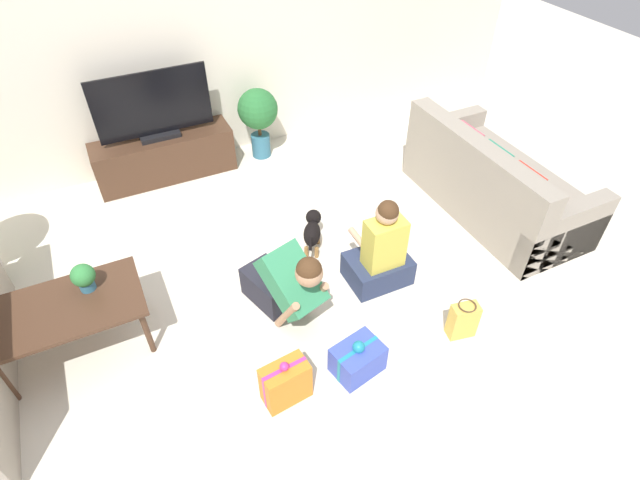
{
  "coord_description": "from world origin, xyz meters",
  "views": [
    {
      "loc": [
        -0.89,
        -2.54,
        3.17
      ],
      "look_at": [
        0.43,
        0.2,
        0.45
      ],
      "focal_mm": 28.0,
      "sensor_mm": 36.0,
      "label": 1
    }
  ],
  "objects_px": {
    "tv": "(154,109)",
    "person_kneeling": "(285,283)",
    "coffee_table": "(66,311)",
    "gift_box_a": "(358,359)",
    "sofa_right": "(492,184)",
    "potted_plant_back_right": "(258,114)",
    "gift_box_b": "(286,383)",
    "tabletop_plant": "(83,277)",
    "tv_console": "(165,157)",
    "gift_bag_a": "(463,320)",
    "person_sitting": "(381,254)",
    "dog": "(312,230)"
  },
  "relations": [
    {
      "from": "tv",
      "to": "tabletop_plant",
      "type": "distance_m",
      "value": 2.16
    },
    {
      "from": "potted_plant_back_right",
      "to": "gift_bag_a",
      "type": "distance_m",
      "value": 3.19
    },
    {
      "from": "potted_plant_back_right",
      "to": "tabletop_plant",
      "type": "relative_size",
      "value": 3.64
    },
    {
      "from": "potted_plant_back_right",
      "to": "dog",
      "type": "bearing_deg",
      "value": -94.55
    },
    {
      "from": "person_sitting",
      "to": "dog",
      "type": "xyz_separation_m",
      "value": [
        -0.33,
        0.65,
        -0.11
      ]
    },
    {
      "from": "potted_plant_back_right",
      "to": "tabletop_plant",
      "type": "xyz_separation_m",
      "value": [
        -2.03,
        -1.88,
        0.07
      ]
    },
    {
      "from": "tv_console",
      "to": "tabletop_plant",
      "type": "distance_m",
      "value": 2.18
    },
    {
      "from": "potted_plant_back_right",
      "to": "gift_box_b",
      "type": "bearing_deg",
      "value": -107.69
    },
    {
      "from": "person_sitting",
      "to": "dog",
      "type": "bearing_deg",
      "value": -62.4
    },
    {
      "from": "tv_console",
      "to": "gift_box_a",
      "type": "relative_size",
      "value": 3.68
    },
    {
      "from": "person_sitting",
      "to": "gift_box_b",
      "type": "xyz_separation_m",
      "value": [
        -1.16,
        -0.7,
        -0.14
      ]
    },
    {
      "from": "person_kneeling",
      "to": "gift_bag_a",
      "type": "xyz_separation_m",
      "value": [
        1.14,
        -0.79,
        -0.19
      ]
    },
    {
      "from": "person_sitting",
      "to": "potted_plant_back_right",
      "type": "bearing_deg",
      "value": -84.46
    },
    {
      "from": "sofa_right",
      "to": "person_sitting",
      "type": "distance_m",
      "value": 1.56
    },
    {
      "from": "dog",
      "to": "tabletop_plant",
      "type": "relative_size",
      "value": 1.99
    },
    {
      "from": "sofa_right",
      "to": "gift_box_a",
      "type": "height_order",
      "value": "sofa_right"
    },
    {
      "from": "tv",
      "to": "gift_bag_a",
      "type": "bearing_deg",
      "value": -63.99
    },
    {
      "from": "gift_box_a",
      "to": "person_sitting",
      "type": "bearing_deg",
      "value": 49.76
    },
    {
      "from": "dog",
      "to": "gift_bag_a",
      "type": "relative_size",
      "value": 1.31
    },
    {
      "from": "sofa_right",
      "to": "gift_box_b",
      "type": "xyz_separation_m",
      "value": [
        -2.68,
        -1.08,
        -0.14
      ]
    },
    {
      "from": "person_sitting",
      "to": "dog",
      "type": "relative_size",
      "value": 1.99
    },
    {
      "from": "sofa_right",
      "to": "person_sitting",
      "type": "relative_size",
      "value": 2.14
    },
    {
      "from": "potted_plant_back_right",
      "to": "person_sitting",
      "type": "bearing_deg",
      "value": -85.36
    },
    {
      "from": "tv",
      "to": "person_sitting",
      "type": "bearing_deg",
      "value": -62.09
    },
    {
      "from": "gift_bag_a",
      "to": "tabletop_plant",
      "type": "relative_size",
      "value": 1.51
    },
    {
      "from": "gift_box_a",
      "to": "tabletop_plant",
      "type": "relative_size",
      "value": 1.78
    },
    {
      "from": "dog",
      "to": "tv_console",
      "type": "bearing_deg",
      "value": -32.14
    },
    {
      "from": "person_kneeling",
      "to": "person_sitting",
      "type": "distance_m",
      "value": 0.86
    },
    {
      "from": "person_sitting",
      "to": "sofa_right",
      "type": "bearing_deg",
      "value": -164.72
    },
    {
      "from": "person_kneeling",
      "to": "gift_box_b",
      "type": "relative_size",
      "value": 2.13
    },
    {
      "from": "dog",
      "to": "tv",
      "type": "bearing_deg",
      "value": -32.14
    },
    {
      "from": "gift_box_b",
      "to": "tabletop_plant",
      "type": "relative_size",
      "value": 1.77
    },
    {
      "from": "tv_console",
      "to": "person_kneeling",
      "type": "distance_m",
      "value": 2.43
    },
    {
      "from": "tv_console",
      "to": "gift_box_b",
      "type": "xyz_separation_m",
      "value": [
        0.11,
        -3.09,
        -0.07
      ]
    },
    {
      "from": "sofa_right",
      "to": "person_sitting",
      "type": "bearing_deg",
      "value": 104.39
    },
    {
      "from": "gift_box_a",
      "to": "potted_plant_back_right",
      "type": "bearing_deg",
      "value": 82.28
    },
    {
      "from": "coffee_table",
      "to": "gift_bag_a",
      "type": "xyz_separation_m",
      "value": [
        2.68,
        -1.15,
        -0.27
      ]
    },
    {
      "from": "person_sitting",
      "to": "tv_console",
      "type": "bearing_deg",
      "value": -61.2
    },
    {
      "from": "potted_plant_back_right",
      "to": "gift_box_b",
      "type": "distance_m",
      "value": 3.22
    },
    {
      "from": "tv_console",
      "to": "gift_box_a",
      "type": "xyz_separation_m",
      "value": [
        0.66,
        -3.11,
        -0.12
      ]
    },
    {
      "from": "dog",
      "to": "gift_box_b",
      "type": "relative_size",
      "value": 1.12
    },
    {
      "from": "tv_console",
      "to": "gift_box_a",
      "type": "height_order",
      "value": "tv_console"
    },
    {
      "from": "gift_box_a",
      "to": "gift_bag_a",
      "type": "relative_size",
      "value": 1.17
    },
    {
      "from": "coffee_table",
      "to": "tabletop_plant",
      "type": "xyz_separation_m",
      "value": [
        0.18,
        0.1,
        0.17
      ]
    },
    {
      "from": "sofa_right",
      "to": "person_sitting",
      "type": "height_order",
      "value": "person_sitting"
    },
    {
      "from": "coffee_table",
      "to": "gift_box_a",
      "type": "bearing_deg",
      "value": -31.11
    },
    {
      "from": "tv",
      "to": "potted_plant_back_right",
      "type": "relative_size",
      "value": 1.43
    },
    {
      "from": "coffee_table",
      "to": "gift_box_a",
      "type": "height_order",
      "value": "coffee_table"
    },
    {
      "from": "tv",
      "to": "person_kneeling",
      "type": "bearing_deg",
      "value": -80.29
    },
    {
      "from": "dog",
      "to": "gift_box_a",
      "type": "relative_size",
      "value": 1.12
    }
  ]
}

